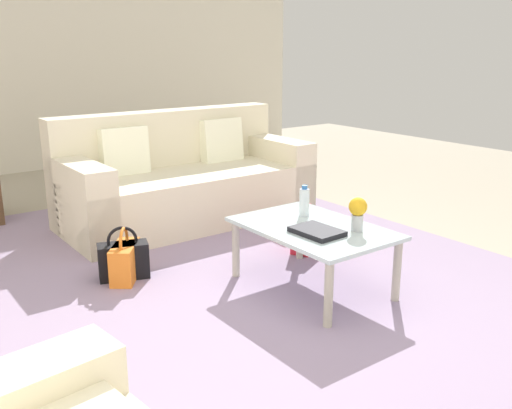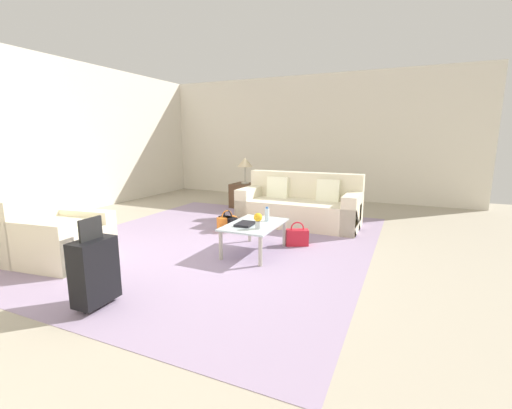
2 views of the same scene
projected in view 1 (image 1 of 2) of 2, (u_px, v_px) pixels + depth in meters
ground_plane at (292, 336)px, 3.00m from camera, size 12.00×12.00×0.00m
wall_right at (8, 38)px, 6.49m from camera, size 0.12×8.00×3.10m
area_rug at (200, 305)px, 3.35m from camera, size 5.20×4.40×0.01m
couch at (182, 184)px, 4.96m from camera, size 0.93×2.12×0.93m
coffee_table at (313, 234)px, 3.50m from camera, size 0.97×0.65×0.41m
water_bottle at (304, 202)px, 3.67m from camera, size 0.06×0.06×0.20m
coffee_table_book at (317, 231)px, 3.34m from camera, size 0.30×0.22×0.03m
flower_vase at (358, 211)px, 3.37m from camera, size 0.11×0.11×0.21m
handbag_black at (124, 260)px, 3.71m from camera, size 0.24×0.35×0.36m
handbag_red at (308, 233)px, 4.23m from camera, size 0.26×0.35×0.36m
handbag_orange at (125, 261)px, 3.69m from camera, size 0.34×0.30×0.36m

